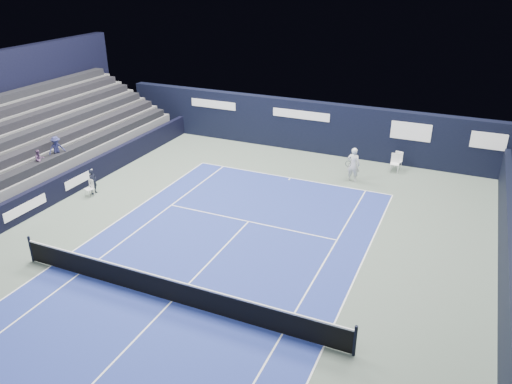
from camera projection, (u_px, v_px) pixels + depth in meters
ground at (200, 272)px, 18.95m from camera, size 48.00×48.00×0.00m
court_surface at (172, 301)px, 17.29m from camera, size 10.97×23.77×0.01m
enclosure_wall_right at (507, 260)px, 18.04m from camera, size 0.30×22.00×1.80m
folding_chair_back_a at (398, 158)px, 28.08m from camera, size 0.54×0.57×1.02m
folding_chair_back_b at (395, 162)px, 27.74m from camera, size 0.50×0.49×1.05m
line_judge_chair at (90, 187)px, 24.89m from camera, size 0.46×0.45×0.87m
line_judge at (93, 182)px, 25.09m from camera, size 0.34×0.49×1.30m
court_markings at (172, 301)px, 17.29m from camera, size 11.03×23.83×0.00m
tennis_net at (171, 290)px, 17.08m from camera, size 12.90×0.10×1.10m
back_sponsor_wall at (318, 127)px, 30.33m from camera, size 26.00×0.63×3.10m
side_barrier_left at (76, 179)px, 25.49m from camera, size 0.33×22.00×1.20m
spectator_stand at (32, 139)px, 27.15m from camera, size 6.00×18.00×6.40m
tennis_player at (353, 164)px, 26.44m from camera, size 0.71×0.86×1.87m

